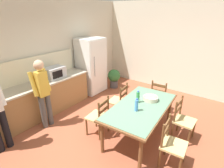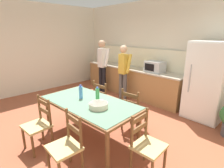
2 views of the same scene
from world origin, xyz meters
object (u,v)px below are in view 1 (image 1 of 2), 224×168
dining_table (141,109)px  potted_plant (114,77)px  refrigerator (91,66)px  bottle_near_centre (136,105)px  chair_side_far_left (99,117)px  chair_side_far_right (119,101)px  serving_bowl (151,98)px  chair_side_near_right (183,120)px  bottle_off_centre (138,97)px  microwave (55,72)px  chair_head_end (159,96)px  person_at_counter (43,91)px  chair_side_near_left (172,144)px

dining_table → potted_plant: size_ratio=2.93×
potted_plant → refrigerator: bearing=147.8°
bottle_near_centre → potted_plant: size_ratio=0.40×
chair_side_far_left → chair_side_far_right: 0.85m
potted_plant → chair_side_far_left: bearing=-151.1°
serving_bowl → chair_side_far_right: size_ratio=0.35×
chair_side_far_right → chair_side_near_right: (0.11, -1.57, 0.00)m
bottle_off_centre → dining_table: bearing=-123.5°
microwave → potted_plant: size_ratio=0.75×
serving_bowl → chair_side_near_right: bearing=-78.2°
chair_head_end → chair_side_far_left: 1.84m
serving_bowl → chair_head_end: bearing=8.7°
bottle_off_centre → person_at_counter: bearing=120.4°
microwave → chair_side_far_right: 1.87m
serving_bowl → chair_side_far_right: bearing=87.5°
microwave → chair_head_end: size_ratio=0.55×
dining_table → chair_side_far_right: size_ratio=2.15×
microwave → chair_side_near_right: 3.37m
refrigerator → potted_plant: 0.95m
refrigerator → chair_side_far_left: (-1.62, -1.70, -0.46)m
chair_side_far_left → bottle_off_centre: bearing=125.1°
dining_table → chair_side_far_left: chair_side_far_left is taller
dining_table → chair_side_far_left: size_ratio=2.15×
chair_side_near_right → person_at_counter: 3.11m
chair_side_near_right → person_at_counter: (-1.47, 2.71, 0.47)m
bottle_off_centre → potted_plant: bearing=47.5°
refrigerator → person_at_counter: refrigerator is taller
refrigerator → serving_bowl: bearing=-107.8°
refrigerator → potted_plant: size_ratio=2.69×
refrigerator → potted_plant: bearing=-32.2°
potted_plant → serving_bowl: bearing=-125.6°
chair_side_near_left → chair_side_far_left: 1.57m
bottle_off_centre → chair_head_end: bottle_off_centre is taller
chair_head_end → chair_side_far_right: bearing=45.9°
serving_bowl → person_at_counter: bearing=123.3°
serving_bowl → refrigerator: bearing=72.2°
bottle_near_centre → chair_side_far_right: bottle_near_centre is taller
refrigerator → person_at_counter: bearing=-166.7°
chair_side_near_left → refrigerator: bearing=60.4°
chair_side_near_left → potted_plant: 3.59m
microwave → bottle_off_centre: size_ratio=1.85×
chair_side_far_right → person_at_counter: bearing=-47.9°
chair_side_near_left → chair_side_near_right: 0.86m
microwave → chair_side_near_left: bearing=-91.9°
refrigerator → chair_side_far_left: size_ratio=1.97×
bottle_near_centre → serving_bowl: bearing=-3.4°
bottle_near_centre → person_at_counter: bearing=110.8°
chair_side_far_left → bottle_near_centre: bearing=100.5°
refrigerator → bottle_off_centre: 2.55m
chair_side_far_left → chair_side_near_right: 1.79m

